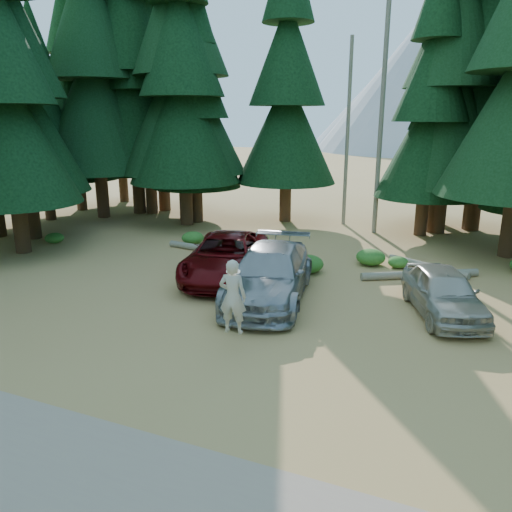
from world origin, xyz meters
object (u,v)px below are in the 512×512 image
Objects in this scene: log_right at (420,275)px; silver_minivan_center at (270,274)px; silver_minivan_right at (443,292)px; frisbee_player at (233,296)px; log_left at (207,249)px; log_mid at (427,266)px; red_pickup at (226,256)px.

silver_minivan_center is at bearing -166.11° from log_right.
frisbee_player is (-4.99, -4.60, 0.71)m from silver_minivan_right.
silver_minivan_right is 6.82m from frisbee_player.
log_left is at bearing 149.23° from log_right.
log_left is 1.17× the size of log_mid.
silver_minivan_center is at bearing -47.87° from red_pickup.
silver_minivan_right is (7.84, -0.81, -0.08)m from red_pickup.
silver_minivan_center is 1.48× the size of log_left.
red_pickup is 2.87m from silver_minivan_center.
silver_minivan_right is at bearing -54.26° from log_mid.
log_left is 9.28m from log_right.
red_pickup reaches higher than log_left.
silver_minivan_center is at bearing -35.51° from log_left.
log_mid is at bearing 52.58° from log_right.
log_mid is at bearing 38.97° from silver_minivan_center.
red_pickup is at bearing 171.61° from log_right.
log_mid is at bearing 14.57° from red_pickup.
silver_minivan_right reaches higher than log_right.
red_pickup is 1.44× the size of log_left.
log_left is 0.88× the size of log_right.
log_right is (-0.17, -1.25, 0.00)m from log_mid.
frisbee_player is (2.85, -5.41, 0.63)m from red_pickup.
frisbee_player reaches higher than log_left.
red_pickup is at bearing -42.77° from log_left.
frisbee_player is at bearing -158.56° from silver_minivan_right.
red_pickup is 3.79m from log_left.
red_pickup is 6.15m from frisbee_player.
frisbee_player is at bearing -87.93° from log_mid.
silver_minivan_center is 6.22m from log_right.
log_left reaches higher than log_mid.
red_pickup is 2.93× the size of frisbee_player.
frisbee_player reaches higher than log_right.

